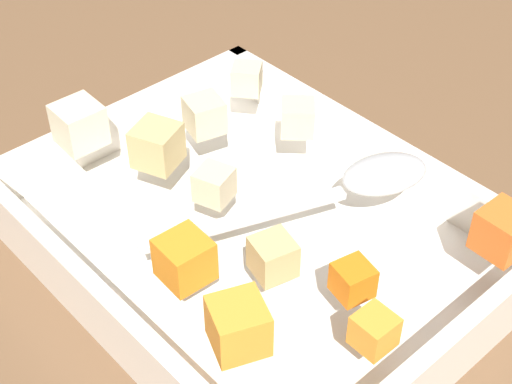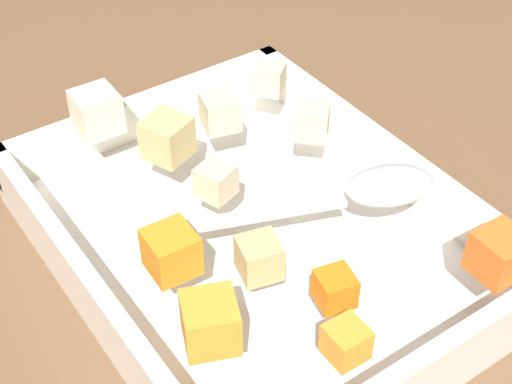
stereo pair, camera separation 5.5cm
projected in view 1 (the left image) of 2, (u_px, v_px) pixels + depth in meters
ground_plane at (258, 238)px, 0.61m from camera, size 4.00×4.00×0.00m
baking_dish at (256, 241)px, 0.58m from camera, size 0.35×0.27×0.05m
carrot_chunk_corner_sw at (353, 280)px, 0.49m from camera, size 0.03×0.03×0.02m
carrot_chunk_front_center at (185, 259)px, 0.49m from camera, size 0.03×0.03×0.03m
carrot_chunk_near_left at (238, 326)px, 0.45m from camera, size 0.04×0.04×0.03m
carrot_chunk_heap_top at (374, 331)px, 0.46m from camera, size 0.02×0.02×0.02m
carrot_chunk_far_left at (503, 231)px, 0.51m from camera, size 0.03×0.03×0.03m
potato_chunk_near_right at (247, 79)px, 0.66m from camera, size 0.03×0.03×0.02m
potato_chunk_heap_side at (79, 124)px, 0.60m from camera, size 0.03×0.03×0.03m
potato_chunk_center at (273, 257)px, 0.50m from camera, size 0.03×0.03×0.03m
potato_chunk_under_handle at (205, 115)px, 0.62m from camera, size 0.03×0.03×0.03m
potato_chunk_far_right at (214, 185)px, 0.55m from camera, size 0.03×0.03×0.02m
potato_chunk_corner_se at (157, 145)px, 0.58m from camera, size 0.04×0.04×0.03m
potato_chunk_corner_nw at (298, 118)px, 0.62m from camera, size 0.04×0.04×0.03m
serving_spoon at (368, 179)px, 0.56m from camera, size 0.10×0.21×0.02m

